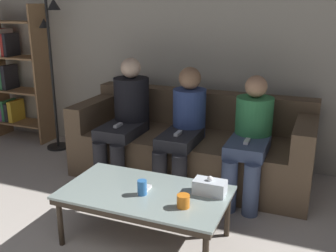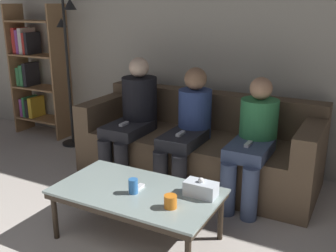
% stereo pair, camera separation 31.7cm
% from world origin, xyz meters
% --- Properties ---
extents(wall_back, '(12.00, 0.06, 2.60)m').
position_xyz_m(wall_back, '(0.00, 3.76, 1.30)').
color(wall_back, '#B7B2A3').
rests_on(wall_back, ground_plane).
extents(couch, '(2.25, 0.88, 0.80)m').
position_xyz_m(couch, '(0.00, 3.24, 0.30)').
color(couch, brown).
rests_on(couch, ground_plane).
extents(coffee_table, '(1.15, 0.65, 0.39)m').
position_xyz_m(coffee_table, '(0.06, 2.04, 0.35)').
color(coffee_table, '#8C9E99').
rests_on(coffee_table, ground_plane).
extents(cup_near_left, '(0.07, 0.07, 0.10)m').
position_xyz_m(cup_near_left, '(0.06, 1.99, 0.44)').
color(cup_near_left, '#3372BF').
rests_on(cup_near_left, coffee_table).
extents(cup_near_right, '(0.08, 0.08, 0.09)m').
position_xyz_m(cup_near_right, '(0.38, 1.93, 0.43)').
color(cup_near_right, orange).
rests_on(cup_near_right, coffee_table).
extents(tissue_box, '(0.22, 0.12, 0.13)m').
position_xyz_m(tissue_box, '(0.49, 2.17, 0.44)').
color(tissue_box, silver).
rests_on(tissue_box, coffee_table).
extents(game_remote, '(0.04, 0.15, 0.02)m').
position_xyz_m(game_remote, '(0.06, 2.04, 0.40)').
color(game_remote, white).
rests_on(game_remote, coffee_table).
extents(bookshelf, '(0.75, 0.32, 1.64)m').
position_xyz_m(bookshelf, '(-2.42, 3.53, 0.82)').
color(bookshelf, '#9E754C').
rests_on(bookshelf, ground_plane).
extents(standing_lamp, '(0.31, 0.26, 1.69)m').
position_xyz_m(standing_lamp, '(-1.70, 3.39, 1.04)').
color(standing_lamp, black).
rests_on(standing_lamp, ground_plane).
extents(seated_person_left_end, '(0.34, 0.71, 1.15)m').
position_xyz_m(seated_person_left_end, '(-0.60, 3.03, 0.62)').
color(seated_person_left_end, '#28282D').
rests_on(seated_person_left_end, ground_plane).
extents(seated_person_mid_left, '(0.31, 0.71, 1.09)m').
position_xyz_m(seated_person_mid_left, '(0.00, 3.00, 0.58)').
color(seated_person_mid_left, '#28282D').
rests_on(seated_person_mid_left, ground_plane).
extents(seated_person_mid_right, '(0.32, 0.69, 1.06)m').
position_xyz_m(seated_person_mid_right, '(0.60, 3.02, 0.57)').
color(seated_person_mid_right, '#47567A').
rests_on(seated_person_mid_right, ground_plane).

